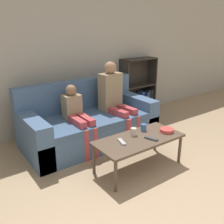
% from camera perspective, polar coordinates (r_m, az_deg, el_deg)
% --- Properties ---
extents(ground_plane, '(22.00, 22.00, 0.00)m').
position_cam_1_polar(ground_plane, '(2.77, 19.70, -21.49)').
color(ground_plane, tan).
extents(wall_back, '(12.00, 0.06, 2.60)m').
position_cam_1_polar(wall_back, '(4.34, -10.66, 12.85)').
color(wall_back, '#B7B2A8').
rests_on(wall_back, ground_plane).
extents(couch, '(2.03, 0.98, 0.93)m').
position_cam_1_polar(couch, '(3.94, -5.25, -2.54)').
color(couch, '#4C6B93').
rests_on(couch, ground_plane).
extents(bookshelf, '(0.77, 0.28, 1.14)m').
position_cam_1_polar(bookshelf, '(5.20, 5.79, 4.04)').
color(bookshelf, '#332D28').
rests_on(bookshelf, ground_plane).
extents(coffee_table, '(1.14, 0.53, 0.42)m').
position_cam_1_polar(coffee_table, '(3.17, 6.16, -6.61)').
color(coffee_table, brown).
rests_on(coffee_table, ground_plane).
extents(person_adult, '(0.39, 0.69, 1.23)m').
position_cam_1_polar(person_adult, '(3.95, 0.48, 3.74)').
color(person_adult, '#C6474C').
rests_on(person_adult, ground_plane).
extents(person_child, '(0.25, 0.66, 0.96)m').
position_cam_1_polar(person_child, '(3.60, -7.96, -0.62)').
color(person_child, '#C6474C').
rests_on(person_child, ground_plane).
extents(cup_near, '(0.08, 0.08, 0.10)m').
position_cam_1_polar(cup_near, '(3.21, 4.96, -4.51)').
color(cup_near, silver).
rests_on(cup_near, coffee_table).
extents(cup_far, '(0.08, 0.08, 0.09)m').
position_cam_1_polar(cup_far, '(3.36, 7.22, -3.51)').
color(cup_far, '#3D70B2').
rests_on(cup_far, coffee_table).
extents(tv_remote_0, '(0.09, 0.18, 0.02)m').
position_cam_1_polar(tv_remote_0, '(3.02, 2.23, -6.83)').
color(tv_remote_0, '#B7B7BC').
rests_on(tv_remote_0, coffee_table).
extents(tv_remote_1, '(0.10, 0.18, 0.02)m').
position_cam_1_polar(tv_remote_1, '(3.14, 8.93, -6.00)').
color(tv_remote_1, '#47474C').
rests_on(tv_remote_1, coffee_table).
extents(snack_bowl, '(0.18, 0.18, 0.05)m').
position_cam_1_polar(snack_bowl, '(3.38, 12.42, -4.09)').
color(snack_bowl, '#DB4C47').
rests_on(snack_bowl, coffee_table).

